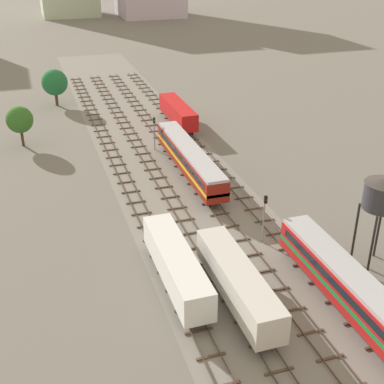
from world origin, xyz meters
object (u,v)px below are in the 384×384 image
at_px(freight_boxcar_centre_far, 178,112).
at_px(water_tower, 383,195).
at_px(passenger_coach_centre_nearest, 357,294).
at_px(freight_boxcar_far_left_mid, 176,264).
at_px(signal_post_nearest, 154,129).
at_px(freight_boxcar_left_near, 238,281).
at_px(signal_post_near, 264,213).
at_px(passenger_coach_centre_left_midfar, 190,158).

xyz_separation_m(freight_boxcar_centre_far, water_tower, (6.19, -45.85, 5.36)).
xyz_separation_m(passenger_coach_centre_nearest, water_tower, (6.20, 6.36, 5.19)).
bearing_deg(passenger_coach_centre_nearest, freight_boxcar_far_left_mid, 145.38).
xyz_separation_m(water_tower, signal_post_nearest, (-12.70, 36.25, -4.48)).
bearing_deg(freight_boxcar_far_left_mid, water_tower, -7.74).
height_order(freight_boxcar_left_near, freight_boxcar_far_left_mid, same).
xyz_separation_m(water_tower, signal_post_near, (-8.37, 7.16, -4.23)).
relative_size(freight_boxcar_far_left_mid, freight_boxcar_centre_far, 1.00).
height_order(freight_boxcar_far_left_mid, water_tower, water_tower).
bearing_deg(freight_boxcar_far_left_mid, passenger_coach_centre_left_midfar, 69.50).
xyz_separation_m(passenger_coach_centre_nearest, passenger_coach_centre_left_midfar, (-4.33, 32.12, 0.00)).
distance_m(freight_boxcar_left_near, passenger_coach_centre_left_midfar, 27.60).
height_order(passenger_coach_centre_nearest, freight_boxcar_left_near, passenger_coach_centre_nearest).
height_order(passenger_coach_centre_left_midfar, water_tower, water_tower).
height_order(freight_boxcar_centre_far, signal_post_near, signal_post_near).
relative_size(passenger_coach_centre_nearest, freight_boxcar_centre_far, 1.57).
bearing_deg(passenger_coach_centre_left_midfar, freight_boxcar_centre_far, 77.81).
bearing_deg(signal_post_nearest, signal_post_near, -81.53).
relative_size(passenger_coach_centre_left_midfar, water_tower, 2.32).
height_order(freight_boxcar_left_near, freight_boxcar_centre_far, same).
bearing_deg(signal_post_nearest, passenger_coach_centre_nearest, -81.33).
distance_m(water_tower, signal_post_near, 11.80).
xyz_separation_m(freight_boxcar_far_left_mid, freight_boxcar_centre_far, (13.00, 43.24, 0.00)).
xyz_separation_m(passenger_coach_centre_left_midfar, signal_post_near, (2.17, -18.60, 0.97)).
bearing_deg(freight_boxcar_far_left_mid, freight_boxcar_centre_far, 73.27).
distance_m(water_tower, signal_post_nearest, 38.67).
xyz_separation_m(freight_boxcar_left_near, water_tower, (14.86, 1.50, 5.36)).
relative_size(freight_boxcar_far_left_mid, water_tower, 1.48).
bearing_deg(signal_post_near, freight_boxcar_far_left_mid, -157.18).
bearing_deg(passenger_coach_centre_left_midfar, water_tower, -67.76).
relative_size(freight_boxcar_centre_far, signal_post_near, 2.47).
relative_size(passenger_coach_centre_left_midfar, signal_post_near, 3.88).
bearing_deg(freight_boxcar_centre_far, signal_post_near, -93.21).
distance_m(freight_boxcar_far_left_mid, signal_post_nearest, 34.27).
bearing_deg(signal_post_near, freight_boxcar_left_near, -126.86).
relative_size(water_tower, signal_post_near, 1.67).
bearing_deg(water_tower, passenger_coach_centre_nearest, -134.26).
distance_m(freight_boxcar_far_left_mid, freight_boxcar_centre_far, 45.15).
xyz_separation_m(freight_boxcar_far_left_mid, signal_post_near, (10.82, 4.55, 1.13)).
bearing_deg(freight_boxcar_far_left_mid, passenger_coach_centre_nearest, -34.62).
bearing_deg(signal_post_near, water_tower, -40.57).
relative_size(passenger_coach_centre_nearest, freight_boxcar_far_left_mid, 1.57).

